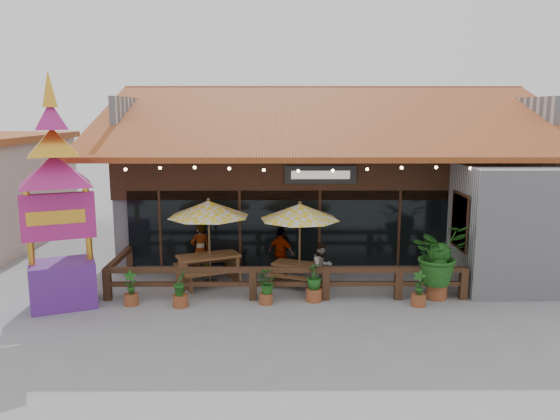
{
  "coord_description": "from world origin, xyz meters",
  "views": [
    {
      "loc": [
        -1.85,
        -14.87,
        5.13
      ],
      "look_at": [
        -1.74,
        1.5,
        2.15
      ],
      "focal_mm": 35.0,
      "sensor_mm": 36.0,
      "label": 1
    }
  ],
  "objects_px": {
    "umbrella_left": "(209,209)",
    "umbrella_right": "(300,212)",
    "picnic_table_right": "(297,270)",
    "thai_sign_tower": "(55,176)",
    "picnic_table_left": "(209,264)",
    "tropical_plant": "(438,255)"
  },
  "relations": [
    {
      "from": "umbrella_left",
      "to": "umbrella_right",
      "type": "height_order",
      "value": "umbrella_left"
    },
    {
      "from": "picnic_table_right",
      "to": "thai_sign_tower",
      "type": "distance_m",
      "value": 7.17
    },
    {
      "from": "umbrella_left",
      "to": "picnic_table_left",
      "type": "xyz_separation_m",
      "value": [
        -0.04,
        0.02,
        -1.69
      ]
    },
    {
      "from": "umbrella_right",
      "to": "tropical_plant",
      "type": "relative_size",
      "value": 1.33
    },
    {
      "from": "thai_sign_tower",
      "to": "picnic_table_right",
      "type": "bearing_deg",
      "value": 15.07
    },
    {
      "from": "thai_sign_tower",
      "to": "tropical_plant",
      "type": "distance_m",
      "value": 10.37
    },
    {
      "from": "picnic_table_left",
      "to": "thai_sign_tower",
      "type": "height_order",
      "value": "thai_sign_tower"
    },
    {
      "from": "umbrella_left",
      "to": "picnic_table_right",
      "type": "distance_m",
      "value": 3.2
    },
    {
      "from": "umbrella_right",
      "to": "tropical_plant",
      "type": "bearing_deg",
      "value": -18.25
    },
    {
      "from": "picnic_table_right",
      "to": "tropical_plant",
      "type": "xyz_separation_m",
      "value": [
        3.82,
        -1.16,
        0.76
      ]
    },
    {
      "from": "umbrella_right",
      "to": "tropical_plant",
      "type": "height_order",
      "value": "umbrella_right"
    },
    {
      "from": "tropical_plant",
      "to": "picnic_table_right",
      "type": "bearing_deg",
      "value": 163.08
    },
    {
      "from": "umbrella_right",
      "to": "picnic_table_right",
      "type": "distance_m",
      "value": 1.75
    },
    {
      "from": "umbrella_right",
      "to": "picnic_table_left",
      "type": "relative_size",
      "value": 1.25
    },
    {
      "from": "thai_sign_tower",
      "to": "tropical_plant",
      "type": "relative_size",
      "value": 3.07
    },
    {
      "from": "umbrella_left",
      "to": "umbrella_right",
      "type": "bearing_deg",
      "value": -3.39
    },
    {
      "from": "umbrella_right",
      "to": "thai_sign_tower",
      "type": "xyz_separation_m",
      "value": [
        -6.35,
        -1.77,
        1.27
      ]
    },
    {
      "from": "picnic_table_right",
      "to": "picnic_table_left",
      "type": "bearing_deg",
      "value": 174.55
    },
    {
      "from": "umbrella_right",
      "to": "thai_sign_tower",
      "type": "distance_m",
      "value": 6.71
    },
    {
      "from": "thai_sign_tower",
      "to": "tropical_plant",
      "type": "bearing_deg",
      "value": 2.99
    },
    {
      "from": "picnic_table_right",
      "to": "thai_sign_tower",
      "type": "height_order",
      "value": "thai_sign_tower"
    },
    {
      "from": "picnic_table_right",
      "to": "tropical_plant",
      "type": "relative_size",
      "value": 0.83
    }
  ]
}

